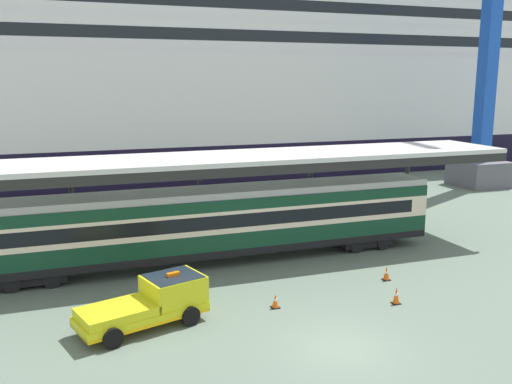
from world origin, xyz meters
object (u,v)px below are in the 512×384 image
Objects in this scene: service_truck at (153,301)px; traffic_cone_near at (386,273)px; train_carriage at (212,222)px; cruise_ship at (192,36)px; traffic_cone_mid at (396,296)px; traffic_cone_far at (275,301)px.

service_truck is 7.78× the size of traffic_cone_near.
service_truck is (-4.35, -6.80, -1.33)m from train_carriage.
traffic_cone_mid is (-0.89, -42.49, -14.26)m from cruise_ship.
service_truck is 8.59× the size of traffic_cone_far.
service_truck reaches higher than traffic_cone_mid.
train_carriage reaches higher than service_truck.
traffic_cone_mid is 1.20× the size of traffic_cone_far.
cruise_ship is at bearing 88.80° from traffic_cone_mid.
traffic_cone_near is 3.01m from traffic_cone_mid.
traffic_cone_near is 0.92× the size of traffic_cone_mid.
train_carriage reaches higher than traffic_cone_near.
cruise_ship reaches higher than traffic_cone_mid.
cruise_ship is 30.76× the size of service_truck.
cruise_ship is 6.69× the size of train_carriage.
cruise_ship is 37.01m from train_carriage.
traffic_cone_mid is at bearing -114.52° from traffic_cone_near.
train_carriage is at bearing 126.72° from traffic_cone_mid.
traffic_cone_near is at bearing 65.48° from traffic_cone_mid.
traffic_cone_near is 6.66m from traffic_cone_far.
cruise_ship reaches higher than traffic_cone_near.
train_carriage reaches higher than traffic_cone_far.
train_carriage reaches higher than traffic_cone_mid.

